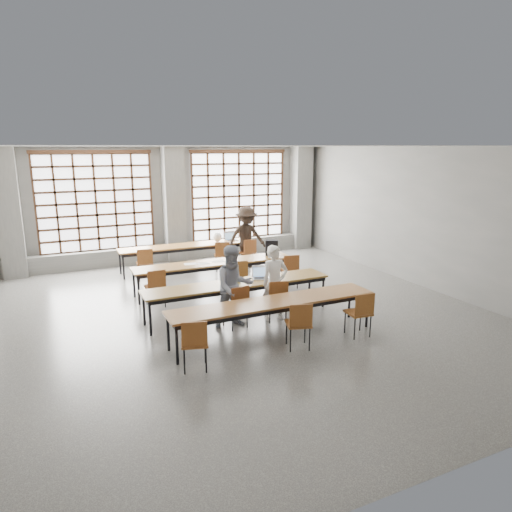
{
  "coord_description": "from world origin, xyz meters",
  "views": [
    {
      "loc": [
        -3.59,
        -8.53,
        3.49
      ],
      "look_at": [
        0.55,
        0.4,
        1.12
      ],
      "focal_mm": 32.0,
      "sensor_mm": 36.0,
      "label": 1
    }
  ],
  "objects_px": {
    "chair_near_right": "(361,310)",
    "student_female": "(234,287)",
    "chair_back_right": "(248,250)",
    "red_pouch": "(194,340)",
    "chair_back_left": "(145,261)",
    "chair_near_left": "(195,340)",
    "desk_row_a": "(189,247)",
    "backpack": "(272,248)",
    "chair_back_mid": "(222,253)",
    "laptop_back": "(231,238)",
    "student_male": "(275,283)",
    "chair_mid_left": "(156,284)",
    "student_back": "(246,237)",
    "chair_near_mid": "(299,321)",
    "green_box": "(235,280)",
    "plastic_bag": "(218,237)",
    "mouse": "(279,276)",
    "desk_row_b": "(214,264)",
    "chair_front_right": "(277,296)",
    "desk_row_d": "(274,304)",
    "laptop_front": "(261,275)",
    "phone": "(248,282)",
    "chair_mid_right": "(290,268)",
    "chair_front_left": "(237,302)",
    "chair_mid_centre": "(239,274)",
    "desk_row_c": "(238,285)"
  },
  "relations": [
    {
      "from": "chair_near_right",
      "to": "student_female",
      "type": "xyz_separation_m",
      "value": [
        -1.94,
        1.49,
        0.29
      ]
    },
    {
      "from": "chair_back_right",
      "to": "red_pouch",
      "type": "xyz_separation_m",
      "value": [
        -3.32,
        -5.36,
        -0.04
      ]
    },
    {
      "from": "chair_back_left",
      "to": "chair_near_left",
      "type": "distance_m",
      "value": 5.45
    },
    {
      "from": "desk_row_a",
      "to": "backpack",
      "type": "height_order",
      "value": "backpack"
    },
    {
      "from": "chair_back_mid",
      "to": "laptop_back",
      "type": "relative_size",
      "value": 2.28
    },
    {
      "from": "chair_back_mid",
      "to": "student_male",
      "type": "distance_m",
      "value": 3.98
    },
    {
      "from": "chair_mid_left",
      "to": "chair_back_right",
      "type": "bearing_deg",
      "value": 34.56
    },
    {
      "from": "chair_near_left",
      "to": "student_back",
      "type": "relative_size",
      "value": 0.49
    },
    {
      "from": "chair_back_mid",
      "to": "chair_near_mid",
      "type": "bearing_deg",
      "value": -96.49
    },
    {
      "from": "chair_mid_left",
      "to": "green_box",
      "type": "height_order",
      "value": "chair_mid_left"
    },
    {
      "from": "desk_row_a",
      "to": "plastic_bag",
      "type": "distance_m",
      "value": 0.93
    },
    {
      "from": "chair_back_mid",
      "to": "chair_near_left",
      "type": "xyz_separation_m",
      "value": [
        -2.52,
        -5.44,
        0.0
      ]
    },
    {
      "from": "laptop_back",
      "to": "student_male",
      "type": "bearing_deg",
      "value": -100.91
    },
    {
      "from": "mouse",
      "to": "student_female",
      "type": "bearing_deg",
      "value": -158.99
    },
    {
      "from": "desk_row_b",
      "to": "chair_front_right",
      "type": "relative_size",
      "value": 4.55
    },
    {
      "from": "desk_row_d",
      "to": "laptop_back",
      "type": "height_order",
      "value": "laptop_back"
    },
    {
      "from": "chair_near_left",
      "to": "mouse",
      "type": "distance_m",
      "value": 3.21
    },
    {
      "from": "laptop_front",
      "to": "laptop_back",
      "type": "xyz_separation_m",
      "value": [
        0.93,
        4.09,
        0.0
      ]
    },
    {
      "from": "desk_row_d",
      "to": "backpack",
      "type": "height_order",
      "value": "backpack"
    },
    {
      "from": "chair_back_right",
      "to": "chair_front_right",
      "type": "xyz_separation_m",
      "value": [
        -1.18,
        -4.08,
        0.0
      ]
    },
    {
      "from": "student_back",
      "to": "green_box",
      "type": "relative_size",
      "value": 7.2
    },
    {
      "from": "desk_row_a",
      "to": "phone",
      "type": "height_order",
      "value": "phone"
    },
    {
      "from": "chair_front_right",
      "to": "laptop_back",
      "type": "bearing_deg",
      "value": 79.2
    },
    {
      "from": "chair_mid_left",
      "to": "chair_front_right",
      "type": "bearing_deg",
      "value": -42.31
    },
    {
      "from": "student_male",
      "to": "phone",
      "type": "bearing_deg",
      "value": 137.62
    },
    {
      "from": "chair_mid_right",
      "to": "chair_back_right",
      "type": "bearing_deg",
      "value": 94.18
    },
    {
      "from": "chair_mid_left",
      "to": "phone",
      "type": "bearing_deg",
      "value": -39.12
    },
    {
      "from": "chair_back_left",
      "to": "student_male",
      "type": "height_order",
      "value": "student_male"
    },
    {
      "from": "chair_front_left",
      "to": "laptop_front",
      "type": "height_order",
      "value": "laptop_front"
    },
    {
      "from": "chair_front_left",
      "to": "backpack",
      "type": "height_order",
      "value": "backpack"
    },
    {
      "from": "chair_back_right",
      "to": "chair_mid_centre",
      "type": "relative_size",
      "value": 1.0
    },
    {
      "from": "chair_front_left",
      "to": "red_pouch",
      "type": "distance_m",
      "value": 1.8
    },
    {
      "from": "chair_back_mid",
      "to": "chair_mid_right",
      "type": "xyz_separation_m",
      "value": [
        0.99,
        -2.22,
        0.0
      ]
    },
    {
      "from": "laptop_back",
      "to": "laptop_front",
      "type": "bearing_deg",
      "value": -102.89
    },
    {
      "from": "chair_back_left",
      "to": "chair_back_right",
      "type": "distance_m",
      "value": 3.01
    },
    {
      "from": "desk_row_a",
      "to": "student_male",
      "type": "distance_m",
      "value": 4.6
    },
    {
      "from": "chair_near_left",
      "to": "chair_mid_centre",
      "type": "bearing_deg",
      "value": 56.86
    },
    {
      "from": "red_pouch",
      "to": "chair_back_mid",
      "type": "bearing_deg",
      "value": 65.05
    },
    {
      "from": "desk_row_d",
      "to": "phone",
      "type": "distance_m",
      "value": 1.26
    },
    {
      "from": "desk_row_a",
      "to": "desk_row_c",
      "type": "distance_m",
      "value": 4.09
    },
    {
      "from": "chair_back_right",
      "to": "chair_front_right",
      "type": "bearing_deg",
      "value": -106.1
    },
    {
      "from": "desk_row_a",
      "to": "chair_mid_right",
      "type": "relative_size",
      "value": 4.55
    },
    {
      "from": "chair_mid_centre",
      "to": "backpack",
      "type": "bearing_deg",
      "value": 29.12
    },
    {
      "from": "plastic_bag",
      "to": "mouse",
      "type": "bearing_deg",
      "value": -91.52
    },
    {
      "from": "chair_back_right",
      "to": "chair_front_right",
      "type": "relative_size",
      "value": 1.0
    },
    {
      "from": "chair_front_left",
      "to": "student_back",
      "type": "height_order",
      "value": "student_back"
    },
    {
      "from": "chair_mid_right",
      "to": "student_back",
      "type": "distance_m",
      "value": 2.38
    },
    {
      "from": "chair_back_right",
      "to": "desk_row_b",
      "type": "bearing_deg",
      "value": -135.56
    },
    {
      "from": "desk_row_d",
      "to": "chair_mid_left",
      "type": "distance_m",
      "value": 3.05
    },
    {
      "from": "red_pouch",
      "to": "laptop_front",
      "type": "bearing_deg",
      "value": 43.49
    }
  ]
}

